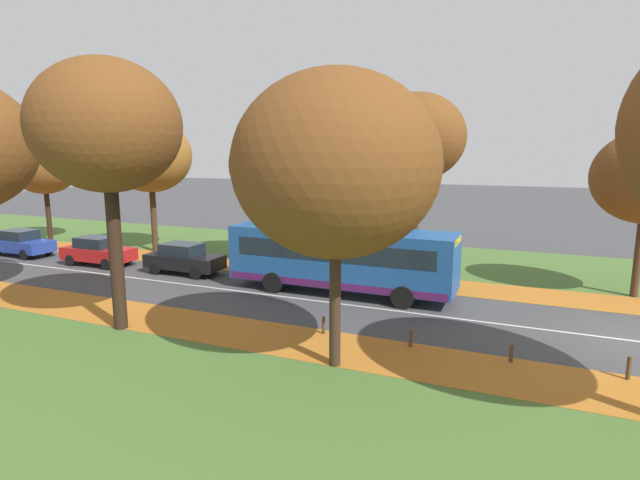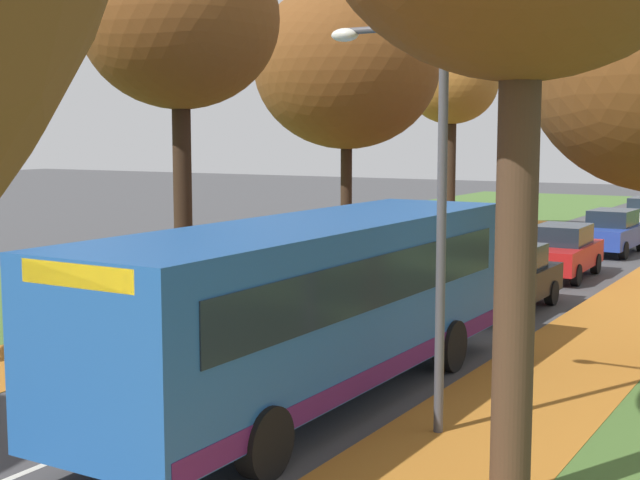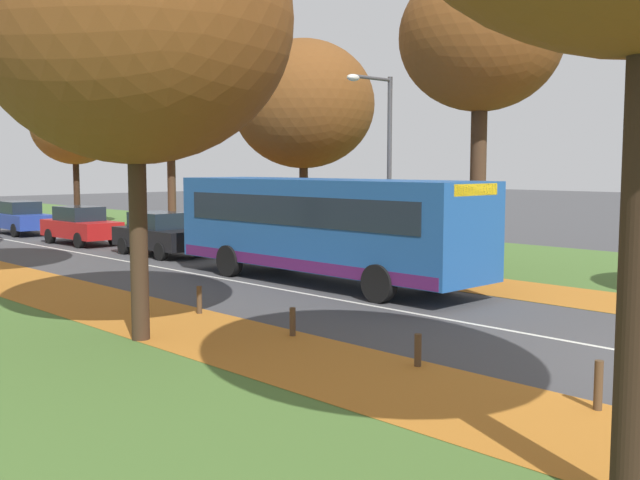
% 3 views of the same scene
% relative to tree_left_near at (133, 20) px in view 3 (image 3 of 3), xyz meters
% --- Properties ---
extents(leaf_litter_left, '(2.80, 60.00, 0.00)m').
position_rel_tree_left_near_xyz_m(leaf_litter_left, '(1.25, 5.02, -6.06)').
color(leaf_litter_left, '#B26B23').
rests_on(leaf_litter_left, grass_verge_left).
extents(grass_verge_right, '(12.00, 90.00, 0.01)m').
position_rel_tree_left_near_xyz_m(grass_verge_right, '(15.05, 11.02, -6.07)').
color(grass_verge_right, '#476B2D').
rests_on(grass_verge_right, ground).
extents(leaf_litter_right, '(2.80, 60.00, 0.00)m').
position_rel_tree_left_near_xyz_m(leaf_litter_right, '(10.45, 5.02, -6.06)').
color(leaf_litter_right, '#B26B23').
rests_on(leaf_litter_right, grass_verge_right).
extents(road_centre_line, '(0.12, 80.00, 0.01)m').
position_rel_tree_left_near_xyz_m(road_centre_line, '(5.85, 11.02, -6.07)').
color(road_centre_line, silver).
rests_on(road_centre_line, ground).
extents(tree_left_near, '(5.99, 5.99, 8.77)m').
position_rel_tree_left_near_xyz_m(tree_left_near, '(0.00, 0.00, 0.00)').
color(tree_left_near, '#382619').
rests_on(tree_left_near, ground).
extents(tree_right_near, '(4.83, 4.83, 9.30)m').
position_rel_tree_left_near_xyz_m(tree_right_near, '(11.61, 0.21, 1.01)').
color(tree_right_near, '#422D1E').
rests_on(tree_right_near, ground).
extents(tree_right_mid, '(5.34, 5.34, 8.06)m').
position_rel_tree_left_near_xyz_m(tree_right_mid, '(11.88, 8.21, -0.42)').
color(tree_right_mid, '#422D1E').
rests_on(tree_right_mid, ground).
extents(tree_right_far, '(5.17, 5.17, 8.50)m').
position_rel_tree_left_near_xyz_m(tree_right_far, '(11.77, 17.12, 0.09)').
color(tree_right_far, '#422D1E').
rests_on(tree_right_far, ground).
extents(tree_right_distant, '(4.75, 4.75, 7.70)m').
position_rel_tree_left_near_xyz_m(tree_right_distant, '(11.76, 26.70, -0.52)').
color(tree_right_distant, black).
rests_on(tree_right_distant, ground).
extents(bollard_second, '(0.12, 0.12, 0.70)m').
position_rel_tree_left_near_xyz_m(bollard_second, '(2.33, -8.11, -5.72)').
color(bollard_second, '#4C3823').
rests_on(bollard_second, ground).
extents(bollard_third, '(0.12, 0.12, 0.56)m').
position_rel_tree_left_near_xyz_m(bollard_third, '(2.32, -4.96, -5.79)').
color(bollard_third, '#4C3823').
rests_on(bollard_third, ground).
extents(bollard_fourth, '(0.12, 0.12, 0.58)m').
position_rel_tree_left_near_xyz_m(bollard_fourth, '(2.31, -1.82, -5.78)').
color(bollard_fourth, '#4C3823').
rests_on(bollard_fourth, ground).
extents(bollard_fifth, '(0.12, 0.12, 0.64)m').
position_rel_tree_left_near_xyz_m(bollard_fifth, '(2.28, 1.32, -5.75)').
color(bollard_fifth, '#4C3823').
rests_on(bollard_fifth, ground).
extents(streetlamp_right, '(1.89, 0.28, 6.00)m').
position_rel_tree_left_near_xyz_m(streetlamp_right, '(9.52, 2.19, -2.33)').
color(streetlamp_right, '#47474C').
rests_on(streetlamp_right, ground).
extents(bus, '(2.70, 10.41, 2.98)m').
position_rel_tree_left_near_xyz_m(bus, '(7.48, 2.62, -4.37)').
color(bus, '#1E5199').
rests_on(bus, ground).
extents(car_black_lead, '(1.79, 4.20, 1.62)m').
position_rel_tree_left_near_xyz_m(car_black_lead, '(7.65, 11.60, -5.26)').
color(car_black_lead, black).
rests_on(car_black_lead, ground).
extents(car_red_following, '(1.87, 4.24, 1.62)m').
position_rel_tree_left_near_xyz_m(car_red_following, '(7.39, 17.43, -5.26)').
color(car_red_following, '#B21919').
rests_on(car_red_following, ground).
extents(car_blue_third_in_line, '(1.88, 4.25, 1.62)m').
position_rel_tree_left_near_xyz_m(car_blue_third_in_line, '(7.44, 23.88, -5.26)').
color(car_blue_third_in_line, '#233D9E').
rests_on(car_blue_third_in_line, ground).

